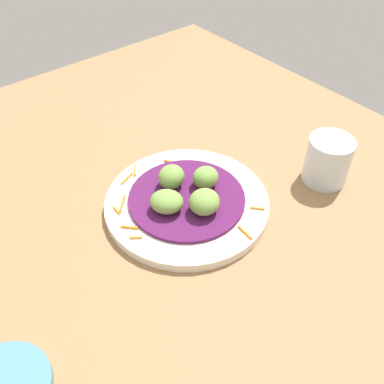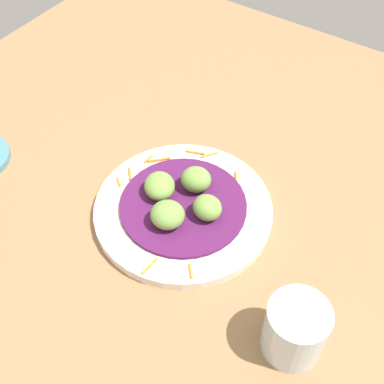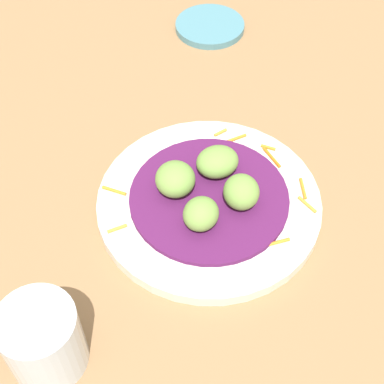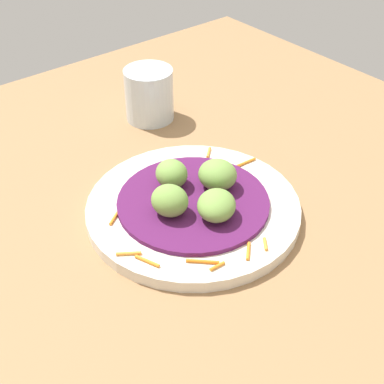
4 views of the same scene
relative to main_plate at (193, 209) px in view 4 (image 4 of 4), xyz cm
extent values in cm
cube|color=#936D47|center=(4.86, -3.83, -1.81)|extent=(110.00, 110.00, 2.00)
cylinder|color=silver|center=(0.00, 0.00, 0.00)|extent=(27.42, 27.42, 1.62)
cylinder|color=#51194C|center=(0.00, 0.00, 1.13)|extent=(19.45, 19.45, 0.64)
cylinder|color=orange|center=(5.35, -10.65, 1.01)|extent=(3.12, 1.51, 0.40)
cylinder|color=orange|center=(10.45, -5.07, 1.01)|extent=(0.54, 1.98, 0.40)
cylinder|color=orange|center=(10.88, -0.71, 1.01)|extent=(2.18, 2.31, 0.40)
cylinder|color=orange|center=(-3.86, -9.36, 1.01)|extent=(1.89, 2.52, 0.40)
cylinder|color=orange|center=(-2.26, 11.49, 1.01)|extent=(0.63, 3.21, 0.40)
cylinder|color=orange|center=(11.29, 1.64, 1.01)|extent=(1.78, 1.52, 0.40)
cylinder|color=orange|center=(8.87, -5.86, 1.01)|extent=(2.92, 2.97, 0.40)
cylinder|color=orange|center=(2.53, -11.58, 1.01)|extent=(1.99, 2.60, 0.40)
cylinder|color=orange|center=(-7.49, 9.02, 1.01)|extent=(1.87, 2.06, 0.40)
ellipsoid|color=#759E47|center=(-4.21, -0.19, 3.26)|extent=(5.12, 4.83, 3.63)
ellipsoid|color=#759E47|center=(0.19, -4.21, 3.38)|extent=(5.78, 5.53, 3.88)
ellipsoid|color=#759E47|center=(4.21, 0.19, 3.11)|extent=(7.05, 7.11, 3.33)
ellipsoid|color=#759E47|center=(-0.19, 4.21, 3.36)|extent=(6.42, 6.28, 3.82)
cylinder|color=silver|center=(-23.54, 10.11, 3.42)|extent=(7.82, 7.82, 8.45)
camera|label=1|loc=(31.80, 39.99, 50.63)|focal=40.11mm
camera|label=2|loc=(-28.90, 40.76, 62.11)|focal=48.37mm
camera|label=3|loc=(-42.65, -10.88, 56.13)|focal=54.32mm
camera|label=4|loc=(42.15, -34.52, 44.95)|focal=51.38mm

